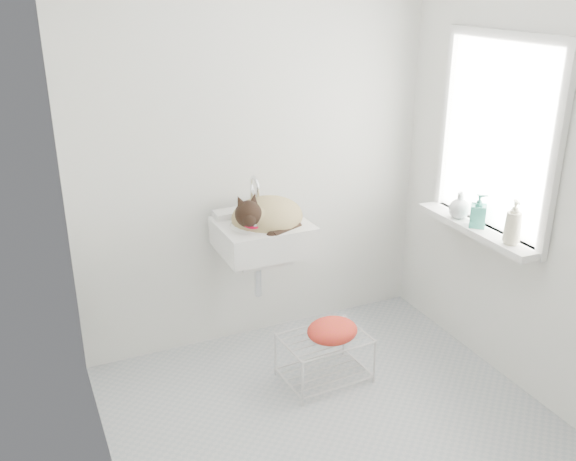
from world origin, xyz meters
name	(u,v)px	position (x,y,z in m)	size (l,w,h in m)	color
floor	(330,418)	(0.00, 0.00, 0.00)	(2.20, 2.00, 0.02)	#9CA4AA
back_wall	(256,142)	(0.00, 1.00, 1.25)	(2.20, 0.02, 2.50)	white
right_wall	(525,164)	(1.10, 0.00, 1.25)	(0.02, 2.00, 2.50)	white
left_wall	(86,228)	(-1.10, 0.00, 1.25)	(0.02, 2.00, 2.50)	white
window_glass	(498,137)	(1.09, 0.20, 1.35)	(0.01, 0.80, 1.00)	white
window_frame	(496,137)	(1.07, 0.20, 1.35)	(0.04, 0.90, 1.10)	white
windowsill	(476,229)	(1.01, 0.20, 0.83)	(0.16, 0.88, 0.04)	white
sink	(263,222)	(-0.07, 0.74, 0.85)	(0.51, 0.44, 0.20)	white
faucet	(251,190)	(-0.07, 0.92, 0.99)	(0.19, 0.13, 0.19)	silver
cat	(266,217)	(-0.06, 0.72, 0.89)	(0.47, 0.40, 0.28)	tan
wire_rack	(325,356)	(0.13, 0.33, 0.15)	(0.46, 0.32, 0.28)	silver
towel	(332,335)	(0.15, 0.28, 0.31)	(0.29, 0.20, 0.12)	#D04F04
bottle_a	(510,243)	(1.00, -0.08, 0.85)	(0.08, 0.08, 0.20)	#EFE7C4
bottle_b	(477,227)	(1.00, 0.19, 0.85)	(0.08, 0.09, 0.19)	#2F8373
bottle_c	(458,217)	(1.00, 0.35, 0.85)	(0.12, 0.12, 0.16)	white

